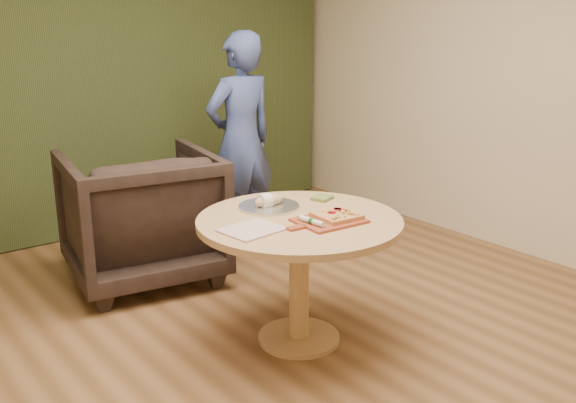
% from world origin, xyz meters
% --- Properties ---
extents(room_shell, '(5.04, 6.04, 2.84)m').
position_xyz_m(room_shell, '(0.00, 0.00, 1.40)').
color(room_shell, olive).
rests_on(room_shell, ground).
extents(curtain, '(4.80, 0.14, 2.78)m').
position_xyz_m(curtain, '(0.00, 2.90, 1.40)').
color(curtain, '#2B3719').
rests_on(curtain, ground).
extents(pedestal_table, '(1.15, 1.15, 0.75)m').
position_xyz_m(pedestal_table, '(0.18, 0.28, 0.61)').
color(pedestal_table, tan).
rests_on(pedestal_table, ground).
extents(pizza_paddle, '(0.45, 0.30, 0.01)m').
position_xyz_m(pizza_paddle, '(0.26, 0.13, 0.76)').
color(pizza_paddle, '#9C4327').
rests_on(pizza_paddle, pedestal_table).
extents(flatbread_pizza, '(0.23, 0.23, 0.04)m').
position_xyz_m(flatbread_pizza, '(0.32, 0.13, 0.78)').
color(flatbread_pizza, tan).
rests_on(flatbread_pizza, pizza_paddle).
extents(cutlery_roll, '(0.04, 0.20, 0.03)m').
position_xyz_m(cutlery_roll, '(0.14, 0.13, 0.78)').
color(cutlery_roll, beige).
rests_on(cutlery_roll, pizza_paddle).
extents(newspaper, '(0.33, 0.28, 0.01)m').
position_xyz_m(newspaper, '(-0.15, 0.27, 0.76)').
color(newspaper, white).
rests_on(newspaper, pedestal_table).
extents(serving_tray, '(0.36, 0.36, 0.02)m').
position_xyz_m(serving_tray, '(0.17, 0.55, 0.76)').
color(serving_tray, silver).
rests_on(serving_tray, pedestal_table).
extents(bread_roll, '(0.19, 0.09, 0.09)m').
position_xyz_m(bread_roll, '(0.16, 0.55, 0.79)').
color(bread_roll, tan).
rests_on(bread_roll, serving_tray).
extents(green_packet, '(0.15, 0.13, 0.02)m').
position_xyz_m(green_packet, '(0.52, 0.49, 0.76)').
color(green_packet, '#4C5C29').
rests_on(green_packet, pedestal_table).
extents(armchair, '(1.15, 1.10, 1.03)m').
position_xyz_m(armchair, '(-0.12, 1.69, 0.52)').
color(armchair, black).
rests_on(armchair, ground).
extents(person_standing, '(0.64, 0.43, 1.72)m').
position_xyz_m(person_standing, '(0.87, 1.90, 0.86)').
color(person_standing, '#3B4E89').
rests_on(person_standing, ground).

